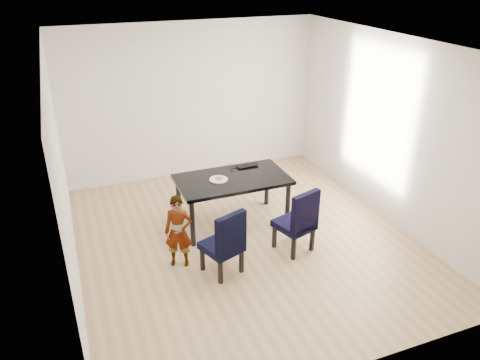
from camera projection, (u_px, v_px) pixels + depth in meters
name	position (u px, v px, depth m)	size (l,w,h in m)	color
floor	(245.00, 240.00, 6.63)	(4.50, 5.00, 0.01)	tan
ceiling	(246.00, 44.00, 5.46)	(4.50, 5.00, 0.01)	white
wall_back	(192.00, 101.00, 8.15)	(4.50, 0.01, 2.70)	silver
wall_front	(356.00, 255.00, 3.94)	(4.50, 0.01, 2.70)	silver
wall_left	(62.00, 178.00, 5.30)	(0.01, 5.00, 2.70)	white
wall_right	(390.00, 130.00, 6.78)	(0.01, 5.00, 2.70)	white
dining_table	(233.00, 201.00, 6.88)	(1.60, 0.90, 0.75)	black
chair_left	(221.00, 241.00, 5.77)	(0.43, 0.45, 0.90)	black
chair_right	(294.00, 219.00, 6.23)	(0.44, 0.46, 0.93)	black
child	(178.00, 232.00, 5.90)	(0.36, 0.23, 0.98)	#FF4E15
plate	(219.00, 179.00, 6.66)	(0.26, 0.26, 0.01)	silver
sandwich	(219.00, 178.00, 6.63)	(0.13, 0.06, 0.05)	#C78C47
laptop	(247.00, 165.00, 7.12)	(0.32, 0.21, 0.03)	black
cable_tangle	(236.00, 169.00, 6.99)	(0.16, 0.16, 0.01)	black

